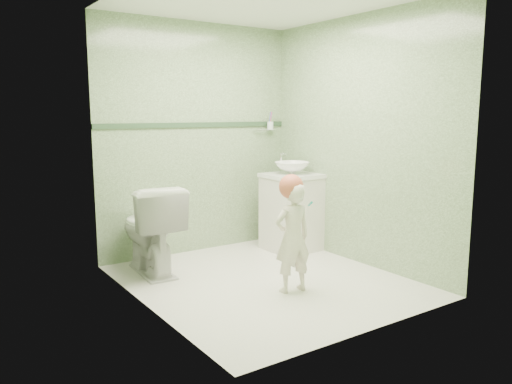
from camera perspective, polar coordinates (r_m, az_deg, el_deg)
ground at (r=4.56m, az=1.08°, el=-9.97°), size 2.50×2.50×0.00m
room_shell at (r=4.32m, az=1.13°, el=5.25°), size 2.50×2.54×2.40m
trim_stripe at (r=5.37m, az=-6.62°, el=7.53°), size 2.20×0.02×0.05m
vanity at (r=5.48m, az=4.01°, el=-2.40°), size 0.52×0.50×0.80m
counter at (r=5.42m, az=4.06°, el=1.85°), size 0.54×0.52×0.04m
basin at (r=5.41m, az=4.07°, el=2.74°), size 0.37×0.37×0.13m
faucet at (r=5.55m, az=2.89°, el=3.73°), size 0.03×0.13×0.18m
cup_holder at (r=5.79m, az=1.55°, el=7.52°), size 0.26×0.07×0.21m
toilet at (r=4.78m, az=-11.84°, el=-4.09°), size 0.52×0.85×0.83m
toddler at (r=4.19m, az=4.14°, el=-5.16°), size 0.35×0.25×0.92m
hair_cap at (r=4.13m, az=3.99°, el=0.61°), size 0.20×0.20×0.20m
teal_toothbrush at (r=4.07m, az=6.01°, el=-1.27°), size 0.11×0.13×0.08m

